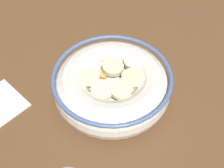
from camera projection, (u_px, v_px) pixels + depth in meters
ground_plane at (112, 101)px, 42.91cm from camera, size 118.52×118.52×2.00cm
cereal_bowl at (112, 85)px, 40.01cm from camera, size 16.92×16.92×5.14cm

